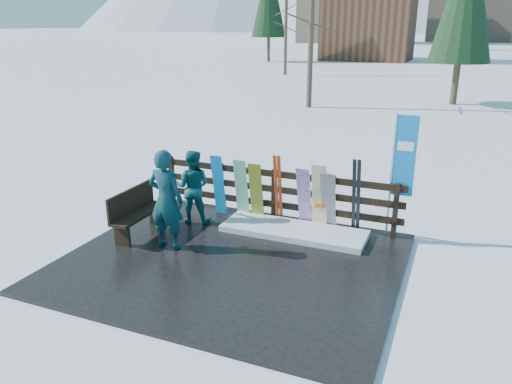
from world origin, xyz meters
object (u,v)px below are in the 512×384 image
at_px(snowboard_5, 319,197).
at_px(person_front, 166,200).
at_px(rental_flag, 401,161).
at_px(snowboard_2, 256,192).
at_px(snowboard_1, 242,189).
at_px(snowboard_4, 328,202).
at_px(bench, 136,210).
at_px(person_back, 193,187).
at_px(snowboard_0, 219,185).
at_px(snowboard_3, 304,197).

bearing_deg(snowboard_5, person_front, -141.84).
bearing_deg(rental_flag, snowboard_2, -174.78).
distance_m(snowboard_1, snowboard_4, 1.96).
distance_m(bench, snowboard_5, 3.77).
xyz_separation_m(bench, person_front, (0.93, -0.30, 0.46)).
xyz_separation_m(bench, snowboard_4, (3.58, 1.63, 0.14)).
distance_m(snowboard_1, snowboard_5, 1.76).
distance_m(snowboard_4, snowboard_5, 0.21).
bearing_deg(person_back, snowboard_1, -161.16).
relative_size(bench, snowboard_0, 1.05).
bearing_deg(snowboard_3, snowboard_5, 0.00).
xyz_separation_m(snowboard_1, snowboard_3, (1.44, 0.00, -0.01)).
bearing_deg(snowboard_2, snowboard_5, 0.00).
bearing_deg(rental_flag, snowboard_1, -175.32).
distance_m(snowboard_3, snowboard_4, 0.52).
relative_size(snowboard_0, snowboard_2, 1.06).
relative_size(snowboard_1, person_back, 0.87).
bearing_deg(snowboard_1, rental_flag, 4.68).
height_order(snowboard_4, rental_flag, rental_flag).
xyz_separation_m(snowboard_4, snowboard_5, (-0.19, 0.00, 0.07)).
bearing_deg(snowboard_3, person_front, -137.86).
distance_m(snowboard_1, person_back, 1.07).
xyz_separation_m(bench, rental_flag, (4.93, 1.90, 1.09)).
height_order(snowboard_3, snowboard_5, snowboard_5).
bearing_deg(snowboard_2, rental_flag, 5.22).
distance_m(bench, person_back, 1.31).
distance_m(snowboard_4, person_front, 3.30).
height_order(snowboard_3, person_back, person_back).
xyz_separation_m(snowboard_1, snowboard_5, (1.76, 0.00, 0.04)).
distance_m(snowboard_1, snowboard_2, 0.35).
bearing_deg(bench, snowboard_4, 24.47).
distance_m(snowboard_2, person_back, 1.38).
height_order(snowboard_1, snowboard_5, snowboard_5).
bearing_deg(snowboard_3, rental_flag, 8.26).
distance_m(snowboard_4, rental_flag, 1.67).
bearing_deg(snowboard_0, rental_flag, 4.00).
relative_size(bench, person_back, 0.93).
distance_m(snowboard_0, snowboard_3, 2.00).
relative_size(snowboard_3, person_back, 0.88).
bearing_deg(snowboard_1, bench, -134.93).
height_order(snowboard_4, person_back, person_back).
relative_size(snowboard_2, rental_flag, 0.52).
bearing_deg(bench, rental_flag, 21.10).
distance_m(bench, snowboard_1, 2.31).
xyz_separation_m(snowboard_5, person_front, (-2.46, -1.93, 0.25)).
xyz_separation_m(snowboard_1, snowboard_2, (0.35, 0.00, -0.02)).
bearing_deg(snowboard_4, snowboard_5, 180.00).
bearing_deg(snowboard_5, bench, -154.31).
height_order(snowboard_5, person_front, person_front).
relative_size(snowboard_0, snowboard_4, 1.06).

